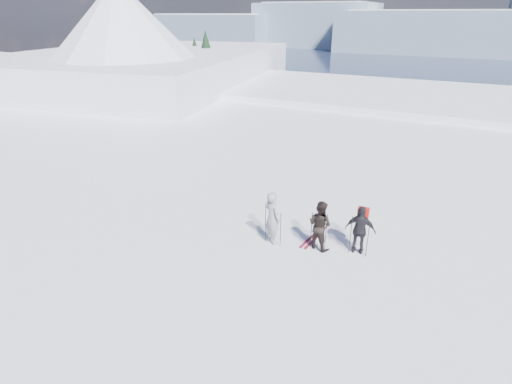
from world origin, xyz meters
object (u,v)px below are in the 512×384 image
skier_pack (360,230)px  skis_loose (314,237)px  skier_grey (272,218)px  skier_dark (320,225)px

skier_pack → skis_loose: (-1.50, 0.25, -0.77)m
skier_grey → skis_loose: 1.69m
skier_grey → skier_pack: 2.72m
skier_grey → skier_pack: bearing=-137.1°
skier_grey → skis_loose: size_ratio=1.04×
skier_pack → skis_loose: 1.71m
skier_dark → skis_loose: (-0.32, 0.54, -0.79)m
skier_dark → skier_grey: bearing=30.1°
skier_pack → skis_loose: size_ratio=0.93×
skier_grey → skier_dark: (1.45, 0.36, -0.07)m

